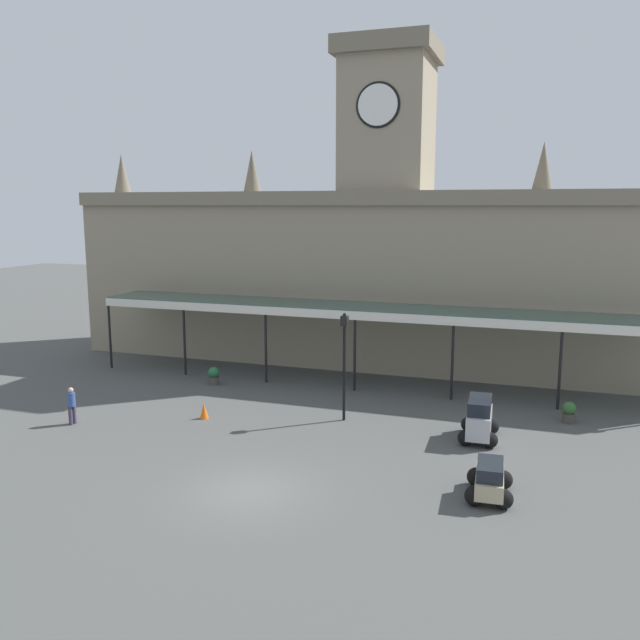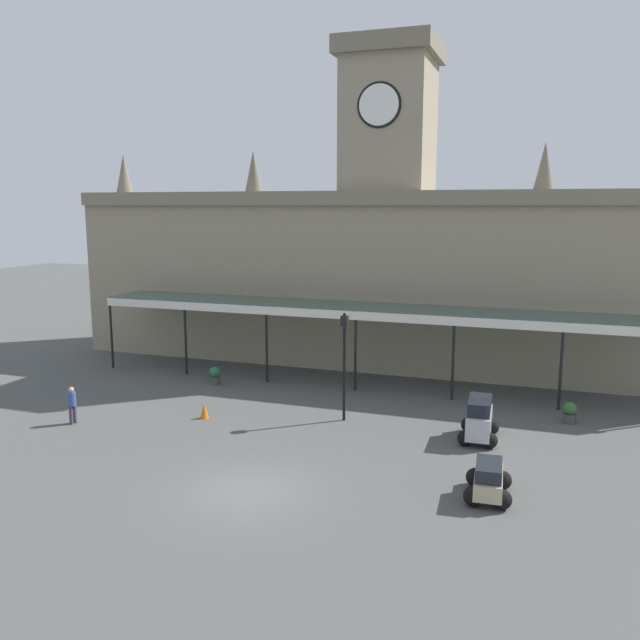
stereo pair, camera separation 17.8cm
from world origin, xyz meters
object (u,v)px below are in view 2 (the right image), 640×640
at_px(traffic_cone, 204,411).
at_px(planter_near_kerb, 570,412).
at_px(car_silver_van, 479,421).
at_px(pedestrian_beside_cars, 72,404).
at_px(victorian_lamppost, 344,354).
at_px(car_beige_estate, 488,481).
at_px(planter_by_canopy, 215,375).

distance_m(traffic_cone, planter_near_kerb, 16.32).
relative_size(car_silver_van, traffic_cone, 3.45).
distance_m(pedestrian_beside_cars, planter_near_kerb, 21.98).
height_order(car_silver_van, victorian_lamppost, victorian_lamppost).
xyz_separation_m(car_beige_estate, planter_by_canopy, (-15.22, 9.55, -0.07)).
relative_size(pedestrian_beside_cars, victorian_lamppost, 0.34).
height_order(victorian_lamppost, traffic_cone, victorian_lamppost).
distance_m(car_beige_estate, victorian_lamppost, 9.46).
height_order(car_beige_estate, planter_by_canopy, car_beige_estate).
bearing_deg(planter_near_kerb, planter_by_canopy, 178.15).
bearing_deg(planter_by_canopy, pedestrian_beside_cars, -109.43).
xyz_separation_m(pedestrian_beside_cars, traffic_cone, (5.10, 2.58, -0.56)).
height_order(victorian_lamppost, planter_near_kerb, victorian_lamppost).
distance_m(car_silver_van, planter_by_canopy, 14.93).
distance_m(pedestrian_beside_cars, planter_by_canopy, 8.39).
bearing_deg(car_silver_van, planter_near_kerb, 44.57).
xyz_separation_m(car_beige_estate, planter_near_kerb, (2.71, 8.97, -0.07)).
xyz_separation_m(car_silver_van, planter_near_kerb, (3.57, 3.52, -0.32)).
bearing_deg(victorian_lamppost, pedestrian_beside_cars, -158.47).
relative_size(pedestrian_beside_cars, planter_near_kerb, 1.74).
xyz_separation_m(pedestrian_beside_cars, planter_by_canopy, (2.79, 7.90, -0.42)).
bearing_deg(pedestrian_beside_cars, planter_near_kerb, 19.47).
bearing_deg(pedestrian_beside_cars, planter_by_canopy, 70.57).
xyz_separation_m(car_silver_van, traffic_cone, (-12.04, -1.23, -0.45)).
height_order(car_beige_estate, traffic_cone, car_beige_estate).
bearing_deg(victorian_lamppost, car_beige_estate, -41.48).
bearing_deg(pedestrian_beside_cars, car_beige_estate, -5.22).
xyz_separation_m(car_silver_van, car_beige_estate, (0.86, -5.45, -0.24)).
xyz_separation_m(car_silver_van, pedestrian_beside_cars, (-17.14, -3.81, 0.10)).
bearing_deg(car_beige_estate, planter_near_kerb, 73.19).
bearing_deg(traffic_cone, planter_near_kerb, 16.90).
height_order(car_beige_estate, planter_near_kerb, car_beige_estate).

